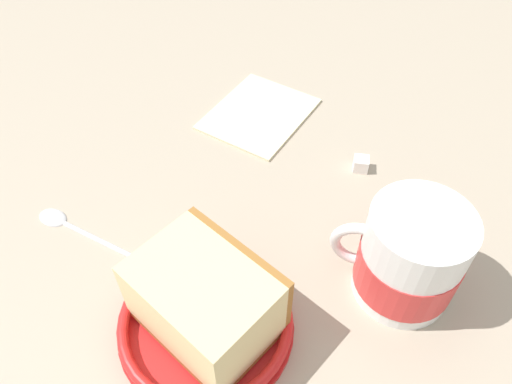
% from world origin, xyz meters
% --- Properties ---
extents(ground_plane, '(1.35, 1.35, 0.03)m').
position_xyz_m(ground_plane, '(0.00, 0.00, -0.01)').
color(ground_plane, tan).
extents(small_plate, '(0.14, 0.14, 0.02)m').
position_xyz_m(small_plate, '(-0.08, -0.01, 0.01)').
color(small_plate, red).
rests_on(small_plate, ground_plane).
extents(cake_slice, '(0.09, 0.11, 0.07)m').
position_xyz_m(cake_slice, '(-0.07, -0.01, 0.04)').
color(cake_slice, '#9E662D').
rests_on(cake_slice, small_plate).
extents(tea_mug, '(0.08, 0.10, 0.09)m').
position_xyz_m(tea_mug, '(0.05, -0.11, 0.04)').
color(tea_mug, white).
rests_on(tea_mug, ground_plane).
extents(teaspoon, '(0.03, 0.12, 0.01)m').
position_xyz_m(teaspoon, '(-0.07, 0.17, 0.00)').
color(teaspoon, silver).
rests_on(teaspoon, ground_plane).
extents(folded_napkin, '(0.13, 0.11, 0.01)m').
position_xyz_m(folded_napkin, '(0.17, 0.11, 0.00)').
color(folded_napkin, beige).
rests_on(folded_napkin, ground_plane).
extents(sugar_cube, '(0.02, 0.02, 0.01)m').
position_xyz_m(sugar_cube, '(0.16, -0.02, 0.01)').
color(sugar_cube, white).
rests_on(sugar_cube, ground_plane).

